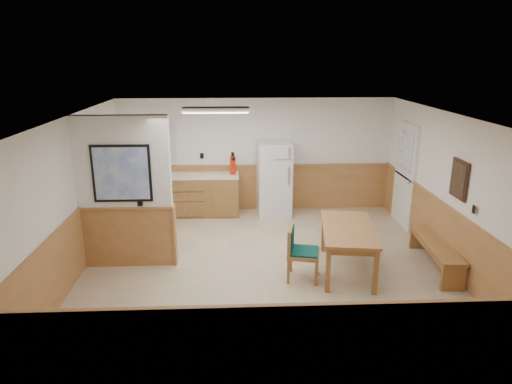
{
  "coord_description": "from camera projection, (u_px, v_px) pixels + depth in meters",
  "views": [
    {
      "loc": [
        -0.47,
        -6.9,
        3.38
      ],
      "look_at": [
        -0.13,
        0.4,
        1.18
      ],
      "focal_mm": 32.0,
      "sensor_mm": 36.0,
      "label": 1
    }
  ],
  "objects": [
    {
      "name": "ground",
      "position": [
        265.0,
        266.0,
        7.6
      ],
      "size": [
        6.0,
        6.0,
        0.0
      ],
      "primitive_type": "plane",
      "color": "tan",
      "rests_on": "ground"
    },
    {
      "name": "ceiling",
      "position": [
        266.0,
        116.0,
        6.88
      ],
      "size": [
        6.0,
        6.0,
        0.02
      ],
      "primitive_type": "cube",
      "color": "silver",
      "rests_on": "back_wall"
    },
    {
      "name": "back_wall",
      "position": [
        256.0,
        155.0,
        10.11
      ],
      "size": [
        6.0,
        0.02,
        2.5
      ],
      "primitive_type": "cube",
      "color": "white",
      "rests_on": "ground"
    },
    {
      "name": "right_wall",
      "position": [
        450.0,
        192.0,
        7.37
      ],
      "size": [
        0.02,
        6.0,
        2.5
      ],
      "primitive_type": "cube",
      "color": "white",
      "rests_on": "ground"
    },
    {
      "name": "left_wall",
      "position": [
        73.0,
        198.0,
        7.1
      ],
      "size": [
        0.02,
        6.0,
        2.5
      ],
      "primitive_type": "cube",
      "color": "white",
      "rests_on": "ground"
    },
    {
      "name": "wainscot_back",
      "position": [
        256.0,
        188.0,
        10.3
      ],
      "size": [
        6.0,
        0.04,
        1.0
      ],
      "primitive_type": "cube",
      "color": "#C37B4E",
      "rests_on": "ground"
    },
    {
      "name": "wainscot_right",
      "position": [
        443.0,
        235.0,
        7.59
      ],
      "size": [
        0.04,
        6.0,
        1.0
      ],
      "primitive_type": "cube",
      "color": "#C37B4E",
      "rests_on": "ground"
    },
    {
      "name": "wainscot_left",
      "position": [
        80.0,
        242.0,
        7.32
      ],
      "size": [
        0.04,
        6.0,
        1.0
      ],
      "primitive_type": "cube",
      "color": "#C37B4E",
      "rests_on": "ground"
    },
    {
      "name": "partition_wall",
      "position": [
        125.0,
        194.0,
        7.33
      ],
      "size": [
        1.5,
        0.2,
        2.5
      ],
      "color": "white",
      "rests_on": "ground"
    },
    {
      "name": "kitchen_counter",
      "position": [
        202.0,
        194.0,
        9.97
      ],
      "size": [
        2.2,
        0.61,
        1.0
      ],
      "color": "brown",
      "rests_on": "ground"
    },
    {
      "name": "exterior_door",
      "position": [
        405.0,
        175.0,
        9.25
      ],
      "size": [
        0.07,
        1.02,
        2.15
      ],
      "color": "white",
      "rests_on": "ground"
    },
    {
      "name": "kitchen_window",
      "position": [
        160.0,
        143.0,
        9.9
      ],
      "size": [
        0.8,
        0.04,
        1.0
      ],
      "color": "white",
      "rests_on": "back_wall"
    },
    {
      "name": "wall_painting",
      "position": [
        459.0,
        179.0,
        7.0
      ],
      "size": [
        0.04,
        0.5,
        0.6
      ],
      "color": "#341E15",
      "rests_on": "right_wall"
    },
    {
      "name": "fluorescent_fixture",
      "position": [
        216.0,
        110.0,
        8.1
      ],
      "size": [
        1.2,
        0.3,
        0.09
      ],
      "color": "white",
      "rests_on": "ceiling"
    },
    {
      "name": "refrigerator",
      "position": [
        274.0,
        179.0,
        9.9
      ],
      "size": [
        0.74,
        0.74,
        1.6
      ],
      "rotation": [
        0.0,
        0.0,
        0.05
      ],
      "color": "white",
      "rests_on": "ground"
    },
    {
      "name": "dining_table",
      "position": [
        348.0,
        233.0,
        7.28
      ],
      "size": [
        1.03,
        1.71,
        0.75
      ],
      "rotation": [
        0.0,
        0.0,
        -0.15
      ],
      "color": "#AB753E",
      "rests_on": "ground"
    },
    {
      "name": "dining_bench",
      "position": [
        436.0,
        248.0,
        7.47
      ],
      "size": [
        0.49,
        1.69,
        0.45
      ],
      "rotation": [
        0.0,
        0.0,
        -0.07
      ],
      "color": "#AB753E",
      "rests_on": "ground"
    },
    {
      "name": "dining_chair",
      "position": [
        298.0,
        249.0,
        7.08
      ],
      "size": [
        0.76,
        0.59,
        0.85
      ],
      "rotation": [
        0.0,
        0.0,
        -0.22
      ],
      "color": "#AB753E",
      "rests_on": "ground"
    },
    {
      "name": "fire_extinguisher",
      "position": [
        233.0,
        165.0,
        9.81
      ],
      "size": [
        0.15,
        0.15,
        0.49
      ],
      "rotation": [
        0.0,
        0.0,
        -0.22
      ],
      "color": "red",
      "rests_on": "kitchen_counter"
    },
    {
      "name": "soap_bottle",
      "position": [
        148.0,
        171.0,
        9.71
      ],
      "size": [
        0.09,
        0.09,
        0.23
      ],
      "primitive_type": "cylinder",
      "rotation": [
        0.0,
        0.0,
        -0.19
      ],
      "color": "#1A923D",
      "rests_on": "kitchen_counter"
    }
  ]
}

